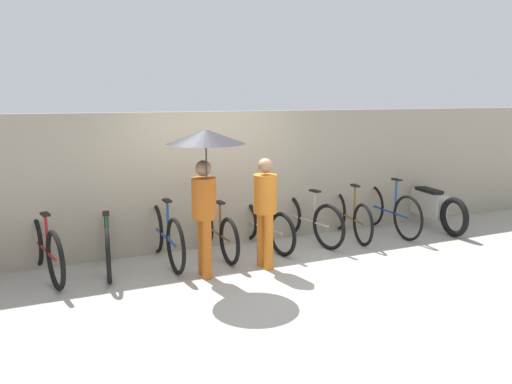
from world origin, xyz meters
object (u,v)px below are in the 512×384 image
Objects in this scene: parked_bicycle_8 at (388,210)px; pedestrian_center at (265,205)px; parked_bicycle_5 at (263,226)px; parked_bicycle_2 at (108,244)px; parked_bicycle_6 at (307,219)px; motorcycle at (428,205)px; parked_bicycle_3 at (165,235)px; parked_bicycle_4 at (216,231)px; parked_bicycle_7 at (349,216)px; parked_bicycle_1 at (45,248)px; pedestrian_leading at (205,163)px.

pedestrian_center is at bearing 109.37° from parked_bicycle_8.
parked_bicycle_5 is 1.08× the size of pedestrian_center.
parked_bicycle_6 is (3.18, 0.07, 0.01)m from parked_bicycle_2.
pedestrian_center reaches higher than motorcycle.
parked_bicycle_3 reaches higher than parked_bicycle_4.
pedestrian_center reaches higher than parked_bicycle_7.
parked_bicycle_7 is at bearing -82.77° from parked_bicycle_2.
parked_bicycle_6 is (0.79, 0.00, 0.03)m from parked_bicycle_5.
parked_bicycle_7 is at bearing -101.86° from parked_bicycle_1.
parked_bicycle_5 is 2.39m from parked_bicycle_8.
pedestrian_leading reaches higher than parked_bicycle_2.
parked_bicycle_4 is at bearing -81.95° from parked_bicycle_2.
parked_bicycle_8 is 3.91m from pedestrian_leading.
parked_bicycle_1 is 2.38m from parked_bicycle_4.
parked_bicycle_3 is 4.91m from motorcycle.
motorcycle is (4.57, 0.92, -1.14)m from pedestrian_leading.
parked_bicycle_1 is 0.93× the size of pedestrian_leading.
parked_bicycle_6 is at bearing 90.38° from parked_bicycle_8.
parked_bicycle_1 reaches higher than parked_bicycle_5.
parked_bicycle_4 is 0.87× the size of pedestrian_leading.
pedestrian_leading reaches higher than parked_bicycle_3.
parked_bicycle_6 reaches higher than parked_bicycle_1.
pedestrian_leading reaches higher than pedestrian_center.
parked_bicycle_5 is 0.91× the size of parked_bicycle_8.
parked_bicycle_1 is 3.18m from parked_bicycle_5.
parked_bicycle_8 reaches higher than parked_bicycle_4.
parked_bicycle_8 is at bearing -83.21° from parked_bicycle_2.
parked_bicycle_1 is at bearing 85.92° from parked_bicycle_3.
parked_bicycle_2 is 3.18m from parked_bicycle_6.
parked_bicycle_8 is (3.97, -0.01, -0.00)m from parked_bicycle_3.
parked_bicycle_3 is 1.59m from parked_bicycle_5.
parked_bicycle_1 is at bearing 99.36° from parked_bicycle_7.
parked_bicycle_1 is at bearing 96.64° from motorcycle.
parked_bicycle_4 is 1.01× the size of parked_bicycle_7.
parked_bicycle_2 is 0.81× the size of motorcycle.
parked_bicycle_2 is 0.88× the size of pedestrian_leading.
parked_bicycle_2 is 5.70m from motorcycle.
parked_bicycle_3 is 1.48m from pedestrian_leading.
parked_bicycle_7 is (3.18, 0.02, -0.04)m from parked_bicycle_3.
parked_bicycle_8 is 0.93× the size of pedestrian_leading.
pedestrian_leading reaches higher than parked_bicycle_8.
parked_bicycle_8 is at bearing -103.04° from parked_bicycle_6.
pedestrian_leading is at bearing -1.42° from pedestrian_center.
parked_bicycle_4 is at bearing 92.61° from parked_bicycle_8.
parked_bicycle_3 is 2.38m from parked_bicycle_6.
parked_bicycle_8 is (3.18, -0.05, 0.04)m from parked_bicycle_4.
parked_bicycle_4 is (2.38, -0.03, -0.03)m from parked_bicycle_1.
pedestrian_leading is at bearing -161.11° from parked_bicycle_3.
parked_bicycle_3 is (0.79, -0.01, 0.03)m from parked_bicycle_2.
parked_bicycle_7 is (4.77, -0.04, -0.03)m from parked_bicycle_1.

